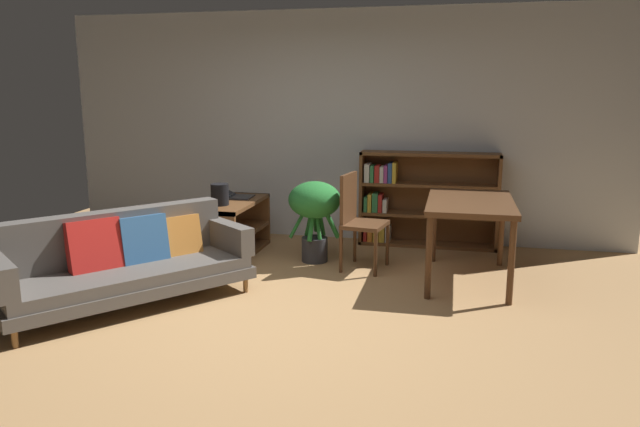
# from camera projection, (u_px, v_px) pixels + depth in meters

# --- Properties ---
(ground_plane) EXTENTS (8.16, 8.16, 0.00)m
(ground_plane) POSITION_uv_depth(u_px,v_px,m) (274.00, 314.00, 4.84)
(ground_plane) COLOR tan
(back_wall_panel) EXTENTS (6.80, 0.10, 2.70)m
(back_wall_panel) POSITION_uv_depth(u_px,v_px,m) (338.00, 127.00, 7.14)
(back_wall_panel) COLOR silver
(back_wall_panel) RESTS_ON ground_plane
(fabric_couch) EXTENTS (1.87, 2.08, 0.77)m
(fabric_couch) POSITION_uv_depth(u_px,v_px,m) (124.00, 261.00, 5.04)
(fabric_couch) COLOR olive
(fabric_couch) RESTS_ON ground_plane
(media_console) EXTENTS (0.45, 1.16, 0.59)m
(media_console) POSITION_uv_depth(u_px,v_px,m) (234.00, 229.00, 6.54)
(media_console) COLOR brown
(media_console) RESTS_ON ground_plane
(open_laptop) EXTENTS (0.43, 0.29, 0.11)m
(open_laptop) POSITION_uv_depth(u_px,v_px,m) (235.00, 195.00, 6.72)
(open_laptop) COLOR #333338
(open_laptop) RESTS_ON media_console
(desk_speaker) EXTENTS (0.19, 0.19, 0.22)m
(desk_speaker) POSITION_uv_depth(u_px,v_px,m) (220.00, 194.00, 6.26)
(desk_speaker) COLOR black
(desk_speaker) RESTS_ON media_console
(potted_floor_plant) EXTENTS (0.55, 0.60, 0.85)m
(potted_floor_plant) POSITION_uv_depth(u_px,v_px,m) (315.00, 207.00, 6.23)
(potted_floor_plant) COLOR #333338
(potted_floor_plant) RESTS_ON ground_plane
(dining_table) EXTENTS (0.78, 1.29, 0.78)m
(dining_table) POSITION_uv_depth(u_px,v_px,m) (470.00, 209.00, 5.55)
(dining_table) COLOR #56351E
(dining_table) RESTS_ON ground_plane
(dining_chair_near) EXTENTS (0.46, 0.52, 0.96)m
(dining_chair_near) POSITION_uv_depth(u_px,v_px,m) (358.00, 216.00, 5.99)
(dining_chair_near) COLOR #56351E
(dining_chair_near) RESTS_ON ground_plane
(bookshelf) EXTENTS (1.57, 0.31, 1.09)m
(bookshelf) POSITION_uv_depth(u_px,v_px,m) (419.00, 199.00, 6.93)
(bookshelf) COLOR brown
(bookshelf) RESTS_ON ground_plane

